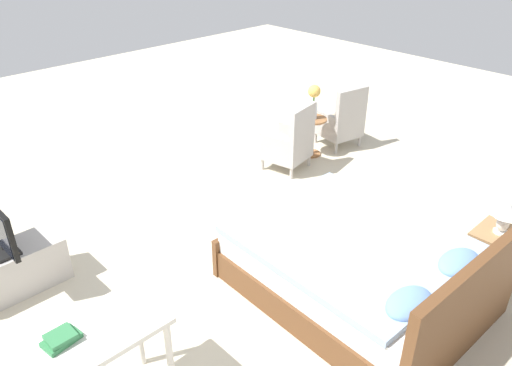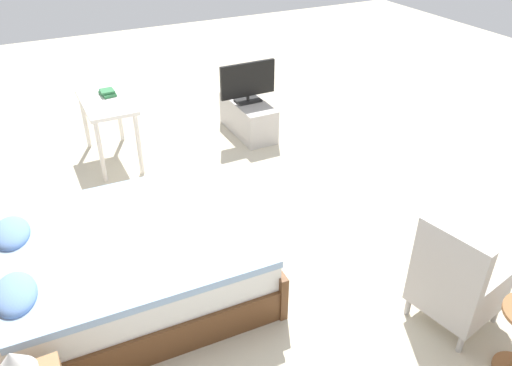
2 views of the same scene
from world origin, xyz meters
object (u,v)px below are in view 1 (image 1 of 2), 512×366
Objects in this scene: armchair_by_window_left at (342,122)px; flower_vase at (314,98)px; tv_stand at (11,271)px; bed at (360,269)px; vanity_desk at (86,351)px; book_stack at (61,339)px; table_lamp at (506,213)px; nightstand at (493,256)px; side_table at (312,132)px; armchair_by_window_right at (290,143)px.

armchair_by_window_left is 1.93× the size of flower_vase.
flower_vase is at bearing -179.78° from tv_stand.
armchair_by_window_left is at bearing -139.29° from bed.
book_stack reaches higher than vanity_desk.
armchair_by_window_left is at bearing -161.79° from book_stack.
flower_vase is at bearing -157.46° from vanity_desk.
vanity_desk is at bearing 22.54° from flower_vase.
table_lamp is at bearing 146.50° from bed.
nightstand is (0.86, 2.98, -0.58)m from flower_vase.
side_table is at bearing -9.59° from armchair_by_window_left.
armchair_by_window_left reaches higher than table_lamp.
vanity_desk reaches higher than nightstand.
flower_vase reaches higher than table_lamp.
flower_vase is 3.15m from nightstand.
armchair_by_window_right is 1.66× the size of side_table.
bed reaches higher than armchair_by_window_left.
vanity_desk is at bearing -19.39° from nightstand.
tv_stand is (4.20, 0.02, -0.13)m from side_table.
side_table reaches higher than tv_stand.
table_lamp is at bearing 73.93° from side_table.
bed reaches higher than tv_stand.
nightstand is at bearing 138.45° from tv_stand.
table_lamp is (0.86, 2.98, -0.10)m from flower_vase.
bed is at bearing -33.48° from nightstand.
tv_stand is 1.81m from vanity_desk.
tv_stand is 0.92× the size of vanity_desk.
side_table is 0.50m from flower_vase.
bed is 4.08× the size of nightstand.
book_stack is (4.39, 1.72, -0.05)m from flower_vase.
book_stack is (0.19, 1.70, 0.58)m from tv_stand.
armchair_by_window_left reaches higher than tv_stand.
bed is 2.36× the size of armchair_by_window_left.
bed is 9.12× the size of book_stack.
book_stack is (3.84, 1.63, 0.42)m from armchair_by_window_right.
flower_vase reaches higher than armchair_by_window_right.
bed reaches higher than side_table.
table_lamp is at bearing 160.37° from book_stack.
bed is at bearing 167.65° from book_stack.
armchair_by_window_right is 4.19m from book_stack.
flower_vase reaches higher than side_table.
flower_vase reaches higher than vanity_desk.
flower_vase is 2.00× the size of book_stack.
vanity_desk reaches higher than side_table.
armchair_by_window_left reaches higher than side_table.
vanity_desk is at bearing -11.62° from bed.
tv_stand is at bearing 0.22° from flower_vase.
tv_stand is (2.24, -2.23, -0.08)m from bed.
bed is 2.39m from vanity_desk.
bed is 2.54m from book_stack.
nightstand is 3.79m from book_stack.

